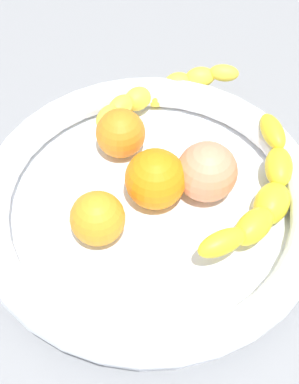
{
  "coord_description": "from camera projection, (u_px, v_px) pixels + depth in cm",
  "views": [
    {
      "loc": [
        -35.79,
        5.32,
        55.47
      ],
      "look_at": [
        0.0,
        0.0,
        8.28
      ],
      "focal_mm": 52.47,
      "sensor_mm": 36.0,
      "label": 1
    }
  ],
  "objects": [
    {
      "name": "orange_mid_right",
      "position": [
        98.0,
        218.0,
        0.58
      ],
      "size": [
        5.79,
        5.79,
        5.79
      ],
      "primitive_type": "sphere",
      "color": "orange",
      "rests_on": "fruit_bowl"
    },
    {
      "name": "orange_mid_left",
      "position": [
        121.0,
        133.0,
        0.65
      ],
      "size": [
        5.8,
        5.8,
        5.8
      ],
      "primitive_type": "sphere",
      "color": "orange",
      "rests_on": "fruit_bowl"
    },
    {
      "name": "fruit_bowl",
      "position": [
        150.0,
        204.0,
        0.61
      ],
      "size": [
        37.39,
        37.39,
        5.9
      ],
      "color": "white",
      "rests_on": "kitchen_counter"
    },
    {
      "name": "kitchen_counter",
      "position": [
        150.0,
        228.0,
        0.65
      ],
      "size": [
        120.0,
        120.0,
        3.0
      ],
      "primitive_type": "cube",
      "color": "gray",
      "rests_on": "ground"
    },
    {
      "name": "banana_draped_right",
      "position": [
        160.0,
        92.0,
        0.69
      ],
      "size": [
        9.77,
        19.26,
        4.81
      ],
      "color": "yellow",
      "rests_on": "fruit_bowl"
    },
    {
      "name": "banana_draped_left",
      "position": [
        264.0,
        195.0,
        0.6
      ],
      "size": [
        18.46,
        13.74,
        5.07
      ],
      "color": "yellow",
      "rests_on": "fruit_bowl"
    },
    {
      "name": "orange_front",
      "position": [
        155.0,
        179.0,
        0.6
      ],
      "size": [
        6.68,
        6.68,
        6.68
      ],
      "primitive_type": "sphere",
      "color": "orange",
      "rests_on": "fruit_bowl"
    },
    {
      "name": "peach_blush",
      "position": [
        207.0,
        172.0,
        0.61
      ],
      "size": [
        6.71,
        6.71,
        6.71
      ],
      "primitive_type": "sphere",
      "color": "#F59169",
      "rests_on": "fruit_bowl"
    }
  ]
}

